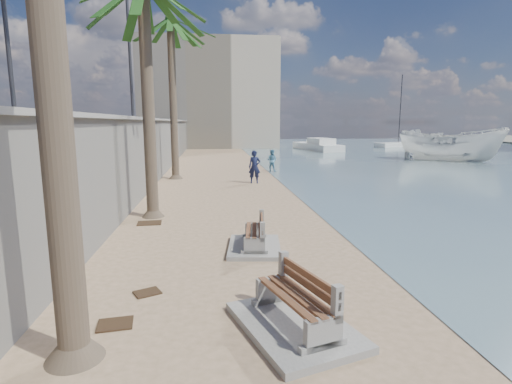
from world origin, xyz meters
TOP-DOWN VIEW (x-y plane):
  - ground_plane at (0.00, 0.00)m, footprint 140.00×140.00m
  - seawall at (-5.20, 20.00)m, footprint 0.45×70.00m
  - wall_cap at (-5.20, 20.00)m, footprint 0.80×70.00m
  - end_building at (-2.00, 52.00)m, footprint 18.00×12.00m
  - bench_near at (-0.58, 0.62)m, footprint 2.19×2.66m
  - bench_far at (-0.77, 4.94)m, footprint 1.59×2.15m
  - palm_back at (-4.05, 19.03)m, footprint 5.00×5.00m
  - pedestrian_sign at (-5.00, 1.50)m, footprint 0.78×0.07m
  - streetlight at (-5.10, 12.00)m, footprint 0.28×0.28m
  - person_a at (0.51, 16.73)m, footprint 0.81×0.60m
  - person_b at (2.30, 21.99)m, footprint 1.02×0.95m
  - boat_cruiser at (19.17, 27.97)m, footprint 4.71×4.70m
  - yacht_near at (27.41, 41.41)m, footprint 5.84×9.78m
  - yacht_far at (11.10, 42.90)m, footprint 4.19×9.92m
  - sailboat_west at (24.19, 48.17)m, footprint 7.92×5.30m
  - debris_b at (-3.56, 1.10)m, footprint 0.63×0.53m
  - debris_c at (-4.02, 8.08)m, footprint 0.83×0.69m
  - debris_d at (-3.22, 2.34)m, footprint 0.61×0.57m

SIDE VIEW (x-z plane):
  - ground_plane at x=0.00m, z-range 0.00..0.00m
  - debris_b at x=-3.56m, z-range 0.00..0.03m
  - debris_c at x=-4.02m, z-range 0.00..0.03m
  - debris_d at x=-3.22m, z-range 0.00..0.03m
  - sailboat_west at x=24.19m, z-range -4.63..5.25m
  - yacht_near at x=27.41m, z-range -0.40..1.10m
  - yacht_far at x=11.10m, z-range -0.40..1.10m
  - bench_far at x=-0.77m, z-range -0.05..0.79m
  - bench_near at x=-0.58m, z-range -0.06..0.90m
  - person_b at x=2.30m, z-range 0.00..1.68m
  - person_a at x=0.51m, z-range 0.00..2.10m
  - boat_cruiser at x=19.17m, z-range -0.40..3.47m
  - seawall at x=-5.20m, z-range 0.00..3.50m
  - wall_cap at x=-5.20m, z-range 3.49..3.61m
  - pedestrian_sign at x=-5.00m, z-range 3.95..6.35m
  - streetlight at x=-5.10m, z-range 4.08..9.21m
  - end_building at x=-2.00m, z-range 0.00..14.00m
  - palm_back at x=-4.05m, z-range 3.95..13.98m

